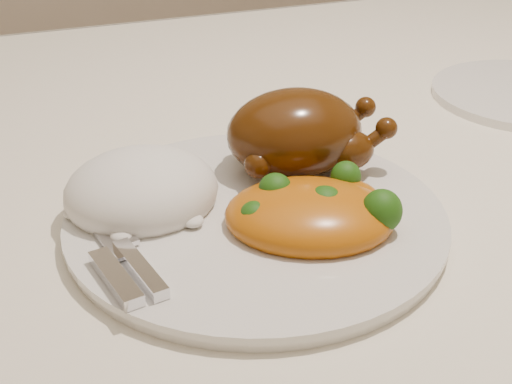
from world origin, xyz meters
name	(u,v)px	position (x,y,z in m)	size (l,w,h in m)	color
dining_table	(330,220)	(0.00, 0.00, 0.67)	(1.60, 0.90, 0.76)	brown
tablecloth	(334,162)	(0.00, 0.00, 0.74)	(1.73, 1.03, 0.18)	#EFE7CD
dinner_plate	(256,220)	(-0.14, -0.14, 0.77)	(0.31, 0.31, 0.01)	silver
roast_chicken	(299,133)	(-0.08, -0.08, 0.82)	(0.16, 0.11, 0.08)	#4B2408
rice_mound	(142,192)	(-0.23, -0.09, 0.79)	(0.13, 0.12, 0.07)	white
mac_and_cheese	(317,212)	(-0.10, -0.17, 0.79)	(0.17, 0.15, 0.05)	#B04F0B
cutlery	(120,256)	(-0.26, -0.17, 0.79)	(0.05, 0.17, 0.01)	silver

